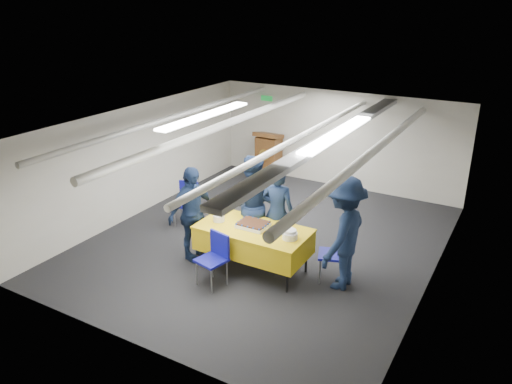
% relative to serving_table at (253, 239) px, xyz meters
% --- Properties ---
extents(ground, '(7.00, 7.00, 0.00)m').
position_rel_serving_table_xyz_m(ground, '(-0.31, 1.01, -0.56)').
color(ground, black).
rests_on(ground, ground).
extents(room_shell, '(6.00, 7.00, 2.30)m').
position_rel_serving_table_xyz_m(room_shell, '(-0.21, 1.42, 1.25)').
color(room_shell, beige).
rests_on(room_shell, ground).
extents(serving_table, '(1.87, 0.95, 0.77)m').
position_rel_serving_table_xyz_m(serving_table, '(0.00, 0.00, 0.00)').
color(serving_table, black).
rests_on(serving_table, ground).
extents(sheet_cake, '(0.50, 0.39, 0.09)m').
position_rel_serving_table_xyz_m(sheet_cake, '(-0.03, 0.04, 0.25)').
color(sheet_cake, white).
rests_on(sheet_cake, serving_table).
extents(plate_stack_left, '(0.20, 0.20, 0.16)m').
position_rel_serving_table_xyz_m(plate_stack_left, '(-0.64, -0.05, 0.29)').
color(plate_stack_left, white).
rests_on(plate_stack_left, serving_table).
extents(plate_stack_right, '(0.24, 0.24, 0.16)m').
position_rel_serving_table_xyz_m(plate_stack_right, '(0.70, -0.05, 0.28)').
color(plate_stack_right, white).
rests_on(plate_stack_right, serving_table).
extents(podium, '(0.62, 0.53, 1.25)m').
position_rel_serving_table_xyz_m(podium, '(-1.91, 4.06, 0.05)').
color(podium, brown).
rests_on(podium, ground).
extents(chair_near, '(0.50, 0.50, 0.87)m').
position_rel_serving_table_xyz_m(chair_near, '(-0.30, -0.68, -0.03)').
color(chair_near, gray).
rests_on(chair_near, ground).
extents(chair_right, '(0.54, 0.54, 0.87)m').
position_rel_serving_table_xyz_m(chair_right, '(1.34, 0.38, -0.03)').
color(chair_right, gray).
rests_on(chair_right, ground).
extents(chair_left, '(0.50, 0.50, 0.87)m').
position_rel_serving_table_xyz_m(chair_left, '(-2.09, 0.95, -0.03)').
color(chair_left, gray).
rests_on(chair_left, ground).
extents(sailor_a, '(0.67, 0.50, 1.69)m').
position_rel_serving_table_xyz_m(sailor_a, '(0.14, 0.59, 0.29)').
color(sailor_a, '#0E1A33').
rests_on(sailor_a, ground).
extents(sailor_b, '(1.07, 0.97, 1.81)m').
position_rel_serving_table_xyz_m(sailor_b, '(-0.38, 0.58, 0.34)').
color(sailor_b, '#0E1A33').
rests_on(sailor_b, ground).
extents(sailor_c, '(0.61, 1.06, 1.69)m').
position_rel_serving_table_xyz_m(sailor_c, '(-1.12, -0.17, 0.29)').
color(sailor_c, '#0E1A33').
rests_on(sailor_c, ground).
extents(sailor_d, '(0.72, 1.21, 1.85)m').
position_rel_serving_table_xyz_m(sailor_d, '(1.46, 0.25, 0.36)').
color(sailor_d, '#0E1A33').
rests_on(sailor_d, ground).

